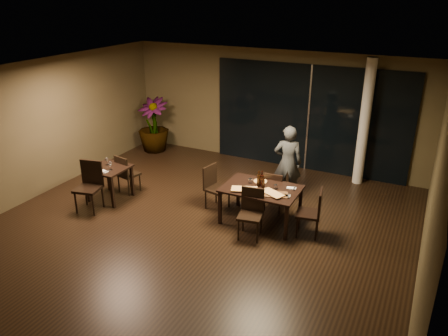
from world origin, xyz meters
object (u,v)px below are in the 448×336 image
Objects in this scene: chair_main_far at (274,189)px; chair_main_right at (313,211)px; bottle_a at (259,179)px; bottle_c at (262,179)px; chair_main_near at (251,210)px; chair_side_far at (126,172)px; diner at (288,163)px; bottle_b at (263,182)px; side_table at (109,173)px; chair_side_near at (90,183)px; potted_plant at (153,125)px; chair_main_left at (214,185)px; main_table at (261,191)px.

chair_main_right is at bearing 145.57° from chair_main_far.
bottle_a is 0.06m from bottle_c.
chair_main_near reaches higher than chair_side_far.
bottle_b is at bearing 70.99° from diner.
chair_main_right is 1.17m from bottle_c.
side_table is 0.44m from chair_side_far.
potted_plant is at bearing 91.31° from chair_side_near.
side_table is 4.50m from chair_main_right.
chair_main_left is at bearing 172.36° from bottle_b.
side_table is 0.57m from chair_side_near.
chair_side_near is at bearing -161.72° from bottle_a.
chair_main_far is 3.88m from chair_side_near.
bottle_a is (-0.08, 0.05, 0.24)m from main_table.
main_table is at bearing -175.50° from bottle_b.
chair_side_near is 3.23× the size of bottle_c.
main_table is 1.60× the size of chair_main_left.
chair_main_near is 2.87× the size of bottle_c.
main_table is 0.97× the size of potted_plant.
chair_side_far is 3.28m from bottle_c.
side_table is 0.52× the size of potted_plant.
chair_main_right reaches higher than chair_main_near.
chair_main_right is 2.88× the size of bottle_c.
chair_main_right is at bearing -5.43° from bottle_a.
chair_side_near is 0.63× the size of diner.
bottle_c is (4.31, -2.46, 0.14)m from potted_plant.
chair_main_right is at bearing -6.85° from bottle_c.
chair_main_left is (-1.20, -0.41, 0.04)m from chair_main_far.
bottle_b is (-1.04, 0.06, 0.36)m from chair_main_right.
chair_main_far is 0.57× the size of potted_plant.
bottle_a is at bearing 5.87° from chair_side_near.
side_table is at bearing -171.68° from bottle_b.
chair_main_left is at bearing 175.52° from bottle_c.
chair_main_right reaches higher than chair_side_far.
potted_plant is at bearing -57.24° from chair_side_far.
chair_main_right is at bearing -25.63° from potted_plant.
bottle_c is (-0.06, 0.07, 0.03)m from bottle_b.
side_table is at bearing -171.63° from main_table.
chair_main_far is 3.41m from chair_side_far.
chair_main_left is 2.22m from chair_main_right.
chair_main_left reaches higher than chair_main_far.
bottle_c is at bearing 84.41° from chair_main_near.
potted_plant is 4.92m from bottle_a.
bottle_b is (-0.03, -0.57, 0.40)m from chair_main_far.
bottle_c is (-0.09, -0.50, 0.42)m from chair_main_far.
chair_main_near is 1.04× the size of chair_side_far.
main_table is at bearing -86.73° from chair_main_left.
bottle_a reaches higher than chair_main_left.
main_table is 1.59× the size of chair_main_right.
bottle_c reaches higher than bottle_b.
chair_main_far is at bearing -132.20° from chair_main_right.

